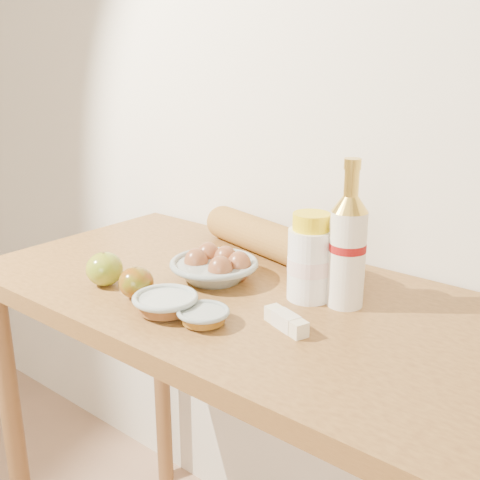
{
  "coord_description": "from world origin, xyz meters",
  "views": [
    {
      "loc": [
        0.7,
        0.3,
        1.38
      ],
      "look_at": [
        0.0,
        1.15,
        1.02
      ],
      "focal_mm": 45.0,
      "sensor_mm": 36.0,
      "label": 1
    }
  ],
  "objects_px": {
    "bourbon_bottle": "(348,248)",
    "cream_bottle": "(310,260)",
    "egg_bowl": "(215,267)",
    "baguette": "(277,242)",
    "table": "(249,348)"
  },
  "relations": [
    {
      "from": "table",
      "to": "bourbon_bottle",
      "type": "xyz_separation_m",
      "value": [
        0.18,
        0.07,
        0.24
      ]
    },
    {
      "from": "egg_bowl",
      "to": "bourbon_bottle",
      "type": "bearing_deg",
      "value": 11.73
    },
    {
      "from": "table",
      "to": "bourbon_bottle",
      "type": "height_order",
      "value": "bourbon_bottle"
    },
    {
      "from": "cream_bottle",
      "to": "bourbon_bottle",
      "type": "bearing_deg",
      "value": 1.5
    },
    {
      "from": "table",
      "to": "baguette",
      "type": "xyz_separation_m",
      "value": [
        -0.08,
        0.2,
        0.17
      ]
    },
    {
      "from": "egg_bowl",
      "to": "cream_bottle",
      "type": "bearing_deg",
      "value": 11.36
    },
    {
      "from": "table",
      "to": "cream_bottle",
      "type": "relative_size",
      "value": 6.92
    },
    {
      "from": "table",
      "to": "bourbon_bottle",
      "type": "relative_size",
      "value": 4.23
    },
    {
      "from": "bourbon_bottle",
      "to": "cream_bottle",
      "type": "xyz_separation_m",
      "value": [
        -0.07,
        -0.02,
        -0.03
      ]
    },
    {
      "from": "baguette",
      "to": "egg_bowl",
      "type": "bearing_deg",
      "value": -85.44
    },
    {
      "from": "cream_bottle",
      "to": "baguette",
      "type": "relative_size",
      "value": 0.34
    },
    {
      "from": "baguette",
      "to": "cream_bottle",
      "type": "bearing_deg",
      "value": -25.11
    },
    {
      "from": "bourbon_bottle",
      "to": "cream_bottle",
      "type": "distance_m",
      "value": 0.08
    },
    {
      "from": "bourbon_bottle",
      "to": "cream_bottle",
      "type": "bearing_deg",
      "value": -173.11
    },
    {
      "from": "table",
      "to": "egg_bowl",
      "type": "height_order",
      "value": "egg_bowl"
    }
  ]
}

